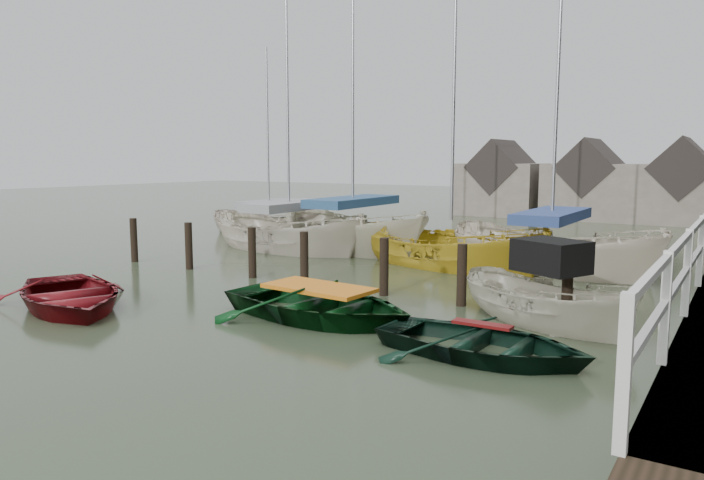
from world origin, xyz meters
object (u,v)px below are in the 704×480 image
Objects in this scene: motorboat at (546,319)px; sailboat_a at (289,248)px; sailboat_d at (550,268)px; sailboat_b at (353,248)px; sailboat_c at (450,266)px; rowboat_green at (319,319)px; rowboat_dkgreen at (481,357)px; sailboat_e at (269,233)px; rowboat_red at (70,308)px.

sailboat_a is (-10.73, 5.31, -0.04)m from motorboat.
motorboat is 0.37× the size of sailboat_d.
sailboat_b is 1.03× the size of sailboat_d.
sailboat_a is 0.98× the size of sailboat_c.
sailboat_d is (2.40, 8.44, 0.06)m from rowboat_green.
sailboat_c is at bearing 29.36° from rowboat_dkgreen.
sailboat_d is 1.31× the size of sailboat_e.
rowboat_green is 0.36× the size of sailboat_b.
sailboat_e reaches higher than rowboat_red.
sailboat_c is (4.46, -1.39, -0.05)m from sailboat_b.
motorboat is 11.10m from sailboat_b.
sailboat_c is (-4.40, 5.28, -0.09)m from motorboat.
motorboat is 6.50m from sailboat_d.
sailboat_d is at bearing 39.79° from motorboat.
sailboat_e is (-10.41, 10.75, 0.06)m from rowboat_green.
rowboat_dkgreen is 2.72m from motorboat.
rowboat_dkgreen is (3.73, -0.54, 0.00)m from rowboat_green.
sailboat_a is (-6.69, 7.47, 0.06)m from rowboat_green.
sailboat_e is at bearing 92.47° from sailboat_b.
rowboat_red is at bearing -165.55° from sailboat_e.
rowboat_red is 10.79m from sailboat_c.
sailboat_b reaches higher than rowboat_red.
motorboat is 0.49× the size of sailboat_e.
sailboat_b is at bearing 86.04° from sailboat_c.
sailboat_b is (-4.83, 8.83, 0.06)m from rowboat_green.
sailboat_e is at bearing 98.13° from sailboat_d.
sailboat_e is (-10.04, 3.31, 0.05)m from sailboat_c.
rowboat_dkgreen is 0.30× the size of sailboat_b.
rowboat_dkgreen is at bearing -136.12° from sailboat_e.
sailboat_b is at bearing 78.22° from motorboat.
rowboat_red is 0.47× the size of sailboat_e.
sailboat_e is (-5.58, 1.92, 0.00)m from sailboat_b.
motorboat is at bearing -126.86° from sailboat_c.
sailboat_d is at bearing -56.72° from sailboat_c.
sailboat_a reaches higher than rowboat_red.
rowboat_red is 9.07m from rowboat_dkgreen.
sailboat_d is (9.09, 0.97, 0.00)m from sailboat_a.
rowboat_green reaches higher than rowboat_dkgreen.
sailboat_d is (2.76, 1.00, 0.05)m from sailboat_c.
motorboat is (9.22, 4.38, 0.10)m from rowboat_red.
sailboat_c reaches higher than rowboat_red.
rowboat_red is at bearing -163.20° from sailboat_a.
sailboat_b reaches higher than rowboat_dkgreen.
sailboat_d is (7.58, 10.66, 0.06)m from rowboat_red.
sailboat_c is (6.33, -0.03, -0.05)m from sailboat_a.
rowboat_red is at bearing -160.35° from sailboat_b.
rowboat_red is at bearing 117.05° from rowboat_green.
rowboat_green is 1.20× the size of rowboat_dkgreen.
sailboat_c is at bearing -115.75° from sailboat_e.
rowboat_dkgreen is 0.31× the size of sailboat_d.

